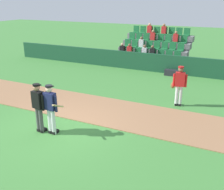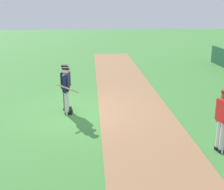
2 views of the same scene
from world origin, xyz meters
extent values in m
plane|color=#42843A|center=(0.00, 0.00, 0.00)|extent=(80.00, 80.00, 0.00)
cube|color=#9E704C|center=(0.00, 2.26, 0.01)|extent=(28.00, 2.74, 0.03)
cylinder|color=white|center=(-0.02, -0.29, 0.45)|extent=(0.14, 0.14, 0.90)
cylinder|color=white|center=(0.14, -0.31, 0.45)|extent=(0.14, 0.14, 0.90)
cube|color=black|center=(-0.01, -0.23, 0.05)|extent=(0.14, 0.27, 0.10)
cube|color=black|center=(0.15, -0.25, 0.05)|extent=(0.14, 0.27, 0.10)
cube|color=#191E47|center=(0.06, -0.30, 1.20)|extent=(0.42, 0.25, 0.60)
cylinder|color=#191E47|center=(-0.19, -0.28, 1.15)|extent=(0.09, 0.09, 0.55)
cylinder|color=#191E47|center=(0.31, -0.32, 1.15)|extent=(0.09, 0.09, 0.55)
sphere|color=beige|center=(0.06, -0.30, 1.63)|extent=(0.22, 0.22, 0.22)
cylinder|color=black|center=(0.06, -0.30, 1.73)|extent=(0.23, 0.23, 0.06)
cube|color=black|center=(0.07, -0.20, 1.70)|extent=(0.19, 0.13, 0.02)
cylinder|color=tan|center=(0.32, -0.22, 1.05)|extent=(0.24, 0.79, 0.41)
cylinder|color=#4C4C4C|center=(-0.47, -0.36, 0.45)|extent=(0.14, 0.14, 0.90)
cylinder|color=#4C4C4C|center=(-0.32, -0.39, 0.45)|extent=(0.14, 0.14, 0.90)
cube|color=black|center=(-0.46, -0.30, 0.05)|extent=(0.17, 0.28, 0.10)
cube|color=black|center=(-0.30, -0.33, 0.05)|extent=(0.17, 0.28, 0.10)
cube|color=black|center=(-0.39, -0.38, 1.20)|extent=(0.43, 0.29, 0.60)
cylinder|color=black|center=(-0.64, -0.33, 1.15)|extent=(0.09, 0.09, 0.55)
cylinder|color=black|center=(-0.15, -0.42, 1.15)|extent=(0.09, 0.09, 0.55)
sphere|color=#9E7051|center=(-0.39, -0.38, 1.63)|extent=(0.22, 0.22, 0.22)
cylinder|color=black|center=(-0.39, -0.38, 1.73)|extent=(0.23, 0.23, 0.06)
cube|color=black|center=(-0.38, -0.28, 1.70)|extent=(0.20, 0.15, 0.02)
cube|color=black|center=(-0.37, -0.25, 1.20)|extent=(0.45, 0.16, 0.56)
cylinder|color=silver|center=(3.33, 4.12, 0.45)|extent=(0.14, 0.14, 0.90)
cylinder|color=silver|center=(3.49, 4.16, 0.45)|extent=(0.14, 0.14, 0.90)
cube|color=black|center=(3.32, 4.18, 0.05)|extent=(0.17, 0.28, 0.10)
cube|color=black|center=(3.48, 4.22, 0.05)|extent=(0.17, 0.28, 0.10)
cube|color=red|center=(3.41, 4.14, 1.20)|extent=(0.44, 0.30, 0.60)
cylinder|color=red|center=(3.17, 4.09, 1.15)|extent=(0.09, 0.09, 0.55)
ellipsoid|color=brown|center=(3.14, 4.13, 0.90)|extent=(0.22, 0.16, 0.28)
camera|label=1|loc=(5.49, -6.81, 4.41)|focal=42.61mm
camera|label=2|loc=(10.81, 0.62, 3.93)|focal=48.52mm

